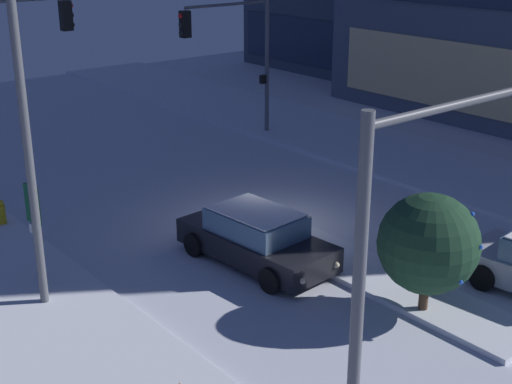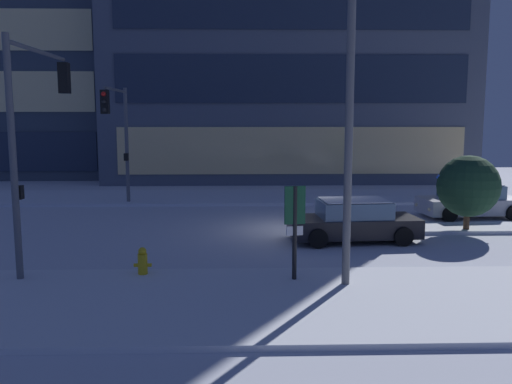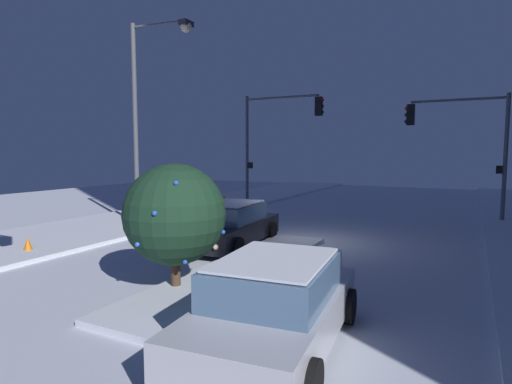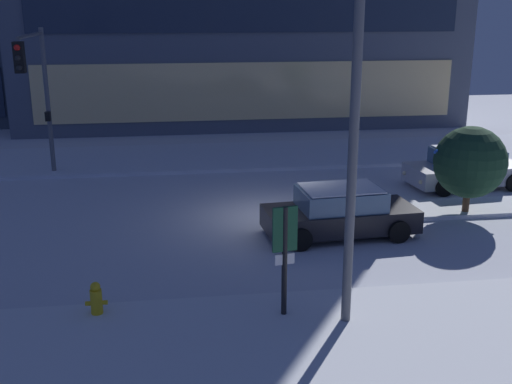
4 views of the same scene
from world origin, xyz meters
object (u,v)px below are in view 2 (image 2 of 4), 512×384
(car_near, at_px, (354,221))
(traffic_light_corner_near_left, at_px, (37,115))
(traffic_light_corner_far_left, at_px, (118,125))
(street_lamp_arched, at_px, (342,75))
(parking_info_sign, at_px, (295,222))
(decorated_tree_median, at_px, (468,186))
(fire_hydrant, at_px, (143,264))
(car_far, at_px, (470,201))

(car_near, height_order, traffic_light_corner_near_left, traffic_light_corner_near_left)
(traffic_light_corner_far_left, distance_m, traffic_light_corner_near_left, 9.70)
(car_near, bearing_deg, street_lamp_arched, -111.22)
(traffic_light_corner_far_left, bearing_deg, car_near, 54.92)
(car_near, bearing_deg, traffic_light_corner_far_left, 140.38)
(traffic_light_corner_far_left, bearing_deg, parking_info_sign, 31.08)
(traffic_light_corner_far_left, xyz_separation_m, street_lamp_arched, (8.25, -11.47, 1.42))
(traffic_light_corner_near_left, height_order, decorated_tree_median, traffic_light_corner_near_left)
(street_lamp_arched, bearing_deg, traffic_light_corner_far_left, 28.89)
(traffic_light_corner_near_left, relative_size, fire_hydrant, 7.33)
(car_far, bearing_deg, fire_hydrant, 29.16)
(car_far, distance_m, traffic_light_corner_near_left, 17.88)
(traffic_light_corner_far_left, bearing_deg, car_far, 81.54)
(car_far, xyz_separation_m, decorated_tree_median, (-1.49, -3.19, 1.07))
(fire_hydrant, bearing_deg, car_near, 33.27)
(car_near, bearing_deg, fire_hydrant, -151.27)
(car_far, relative_size, street_lamp_arched, 0.54)
(traffic_light_corner_near_left, relative_size, decorated_tree_median, 2.18)
(car_near, xyz_separation_m, parking_info_sign, (-2.59, -4.94, 0.95))
(car_near, xyz_separation_m, traffic_light_corner_far_left, (-9.65, 6.78, 3.28))
(traffic_light_corner_near_left, bearing_deg, decorated_tree_median, -73.86)
(car_far, distance_m, traffic_light_corner_far_left, 16.23)
(fire_hydrant, bearing_deg, street_lamp_arched, -3.63)
(car_far, distance_m, fire_hydrant, 15.46)
(traffic_light_corner_far_left, relative_size, decorated_tree_median, 1.96)
(street_lamp_arched, height_order, parking_info_sign, street_lamp_arched)
(parking_info_sign, bearing_deg, traffic_light_corner_near_left, 63.68)
(decorated_tree_median, bearing_deg, parking_info_sign, -139.16)
(car_near, height_order, street_lamp_arched, street_lamp_arched)
(street_lamp_arched, distance_m, parking_info_sign, 3.94)
(street_lamp_arched, height_order, fire_hydrant, street_lamp_arched)
(car_near, relative_size, street_lamp_arched, 0.56)
(traffic_light_corner_far_left, bearing_deg, traffic_light_corner_near_left, -0.88)
(traffic_light_corner_far_left, distance_m, street_lamp_arched, 14.20)
(car_near, distance_m, traffic_light_corner_far_left, 12.24)
(car_far, bearing_deg, car_near, 30.66)
(car_near, height_order, parking_info_sign, parking_info_sign)
(car_far, xyz_separation_m, street_lamp_arched, (-7.47, -9.13, 4.70))
(traffic_light_corner_near_left, height_order, parking_info_sign, traffic_light_corner_near_left)
(car_near, relative_size, traffic_light_corner_near_left, 0.73)
(traffic_light_corner_far_left, xyz_separation_m, traffic_light_corner_near_left, (-0.15, -9.69, 0.43))
(fire_hydrant, height_order, parking_info_sign, parking_info_sign)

